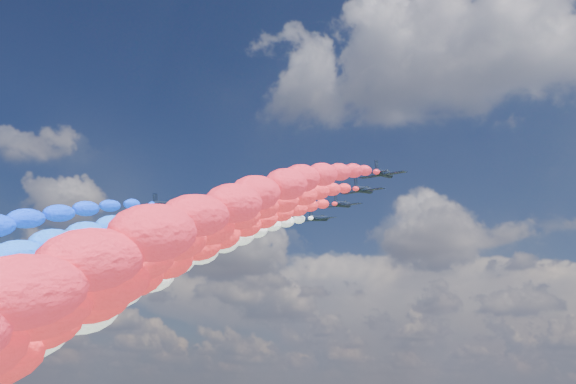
% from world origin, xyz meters
% --- Properties ---
extents(jet_0, '(10.17, 13.47, 5.59)m').
position_xyz_m(jet_0, '(-27.55, -5.08, 100.89)').
color(jet_0, black).
extents(jet_1, '(9.99, 13.34, 5.59)m').
position_xyz_m(jet_1, '(-17.25, 5.24, 100.89)').
color(jet_1, black).
extents(trail_1, '(6.63, 99.02, 46.14)m').
position_xyz_m(trail_1, '(-17.25, -46.17, 79.92)').
color(trail_1, '#1862FF').
extents(jet_2, '(10.15, 13.46, 5.59)m').
position_xyz_m(jet_2, '(-10.58, 11.03, 100.89)').
color(jet_2, black).
extents(trail_2, '(6.63, 99.02, 46.14)m').
position_xyz_m(trail_2, '(-10.58, -40.38, 79.92)').
color(trail_2, blue).
extents(jet_3, '(10.16, 13.46, 5.59)m').
position_xyz_m(jet_3, '(1.58, 7.17, 100.89)').
color(jet_3, black).
extents(trail_3, '(6.63, 99.02, 46.14)m').
position_xyz_m(trail_3, '(1.58, -44.24, 79.92)').
color(trail_3, white).
extents(jet_4, '(10.18, 13.48, 5.59)m').
position_xyz_m(jet_4, '(0.32, 21.76, 100.89)').
color(jet_4, black).
extents(trail_4, '(6.63, 99.02, 46.14)m').
position_xyz_m(trail_4, '(0.32, -29.65, 79.92)').
color(trail_4, white).
extents(jet_5, '(9.62, 13.08, 5.59)m').
position_xyz_m(jet_5, '(10.22, 12.47, 100.89)').
color(jet_5, black).
extents(trail_5, '(6.63, 99.02, 46.14)m').
position_xyz_m(trail_5, '(10.22, -38.94, 79.92)').
color(trail_5, red).
extents(jet_6, '(9.89, 13.28, 5.59)m').
position_xyz_m(jet_6, '(18.39, 3.81, 100.89)').
color(jet_6, black).
extents(trail_6, '(6.63, 99.02, 46.14)m').
position_xyz_m(trail_6, '(18.39, -47.60, 79.92)').
color(trail_6, red).
extents(jet_7, '(9.71, 13.14, 5.59)m').
position_xyz_m(jet_7, '(25.72, -4.86, 100.89)').
color(jet_7, black).
extents(trail_7, '(6.63, 99.02, 46.14)m').
position_xyz_m(trail_7, '(25.72, -56.27, 79.92)').
color(trail_7, red).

